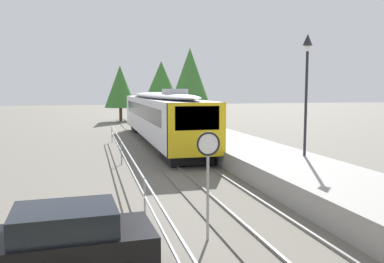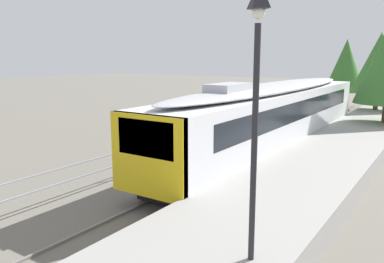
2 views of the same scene
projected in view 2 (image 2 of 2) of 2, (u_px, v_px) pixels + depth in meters
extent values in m
plane|color=#6B665B|center=(150.00, 173.00, 16.71)|extent=(160.00, 160.00, 0.00)
cube|color=#6B665B|center=(210.00, 185.00, 15.07)|extent=(3.20, 60.00, 0.06)
cube|color=slate|center=(194.00, 180.00, 15.45)|extent=(0.08, 60.00, 0.08)
cube|color=slate|center=(226.00, 186.00, 14.66)|extent=(0.08, 60.00, 0.08)
cube|color=silver|center=(275.00, 115.00, 20.02)|extent=(2.80, 20.53, 2.55)
cube|color=yellow|center=(148.00, 156.00, 11.72)|extent=(2.80, 0.24, 2.55)
cube|color=black|center=(146.00, 138.00, 11.55)|extent=(2.13, 0.08, 1.12)
cube|color=black|center=(276.00, 108.00, 19.94)|extent=(2.82, 17.24, 0.92)
ellipsoid|color=#B2B5BA|center=(277.00, 87.00, 19.75)|extent=(2.69, 19.71, 0.44)
cube|color=#B2B5BA|center=(228.00, 88.00, 15.51)|extent=(1.10, 2.20, 0.36)
cube|color=#EAE5C6|center=(147.00, 188.00, 11.85)|extent=(1.00, 0.10, 0.20)
cube|color=black|center=(190.00, 185.00, 13.89)|extent=(2.24, 3.20, 0.55)
cube|color=black|center=(318.00, 124.00, 26.72)|extent=(2.24, 3.20, 0.55)
cube|color=#999691|center=(291.00, 190.00, 13.21)|extent=(3.90, 60.00, 0.90)
cylinder|color=#232328|center=(254.00, 148.00, 7.38)|extent=(0.12, 0.12, 4.60)
sphere|color=silver|center=(258.00, 13.00, 6.92)|extent=(0.24, 0.24, 0.24)
cylinder|color=#9EA0A5|center=(129.00, 163.00, 15.95)|extent=(0.06, 0.06, 1.25)
cylinder|color=#9EA0A5|center=(232.00, 130.00, 23.29)|extent=(0.06, 0.06, 1.25)
cylinder|color=brown|center=(343.00, 100.00, 37.67)|extent=(0.36, 0.36, 1.68)
cone|color=#38702D|center=(346.00, 66.00, 37.05)|extent=(3.75, 3.75, 4.98)
cylinder|color=brown|center=(375.00, 107.00, 30.31)|extent=(0.36, 0.36, 2.23)
cone|color=#38702D|center=(379.00, 63.00, 29.67)|extent=(3.97, 3.97, 4.58)
cylinder|color=brown|center=(384.00, 120.00, 24.24)|extent=(0.36, 0.36, 2.11)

